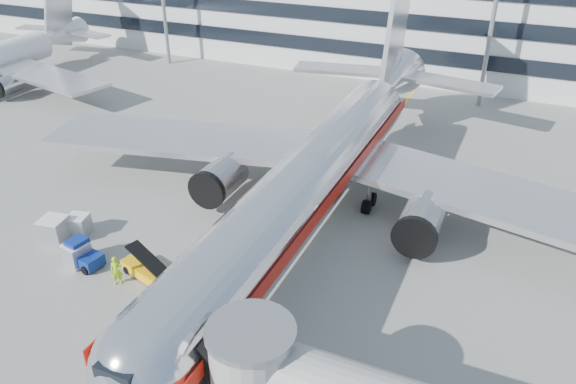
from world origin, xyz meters
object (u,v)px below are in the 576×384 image
at_px(belt_loader, 149,270).
at_px(baggage_tug, 83,254).
at_px(main_jet, 322,166).
at_px(ramp_worker, 116,271).
at_px(cargo_container_right, 77,254).
at_px(cargo_container_front, 54,230).
at_px(cargo_container_left, 79,225).

distance_m(belt_loader, baggage_tug, 4.99).
relative_size(main_jet, ramp_worker, 24.98).
height_order(cargo_container_right, cargo_container_front, cargo_container_front).
xyz_separation_m(main_jet, baggage_tug, (-12.38, -12.75, -3.42)).
bearing_deg(ramp_worker, cargo_container_right, 133.05).
bearing_deg(cargo_container_right, baggage_tug, 10.48).
xyz_separation_m(belt_loader, cargo_container_left, (-7.85, 2.24, 0.18)).
height_order(belt_loader, baggage_tug, belt_loader).
distance_m(cargo_container_left, cargo_container_front, 1.70).
distance_m(main_jet, cargo_container_right, 18.45).
height_order(cargo_container_left, cargo_container_right, cargo_container_right).
xyz_separation_m(baggage_tug, cargo_container_left, (-2.91, 2.83, -0.04)).
xyz_separation_m(cargo_container_right, cargo_container_front, (-3.41, 1.49, 0.14)).
bearing_deg(main_jet, baggage_tug, -134.15).
height_order(cargo_container_right, ramp_worker, ramp_worker).
bearing_deg(belt_loader, main_jet, 58.57).
distance_m(baggage_tug, ramp_worker, 3.59).
height_order(main_jet, baggage_tug, main_jet).
bearing_deg(ramp_worker, baggage_tug, 130.68).
distance_m(belt_loader, cargo_container_front, 8.83).
relative_size(baggage_tug, cargo_container_front, 1.34).
height_order(main_jet, cargo_container_right, main_jet).
bearing_deg(cargo_container_front, cargo_container_right, -23.61).
xyz_separation_m(baggage_tug, cargo_container_right, (-0.42, -0.08, -0.02)).
height_order(baggage_tug, cargo_container_front, baggage_tug).
bearing_deg(ramp_worker, cargo_container_left, 113.57).
height_order(baggage_tug, cargo_container_right, baggage_tug).
bearing_deg(baggage_tug, ramp_worker, -12.13).
height_order(belt_loader, ramp_worker, belt_loader).
relative_size(belt_loader, ramp_worker, 2.17).
distance_m(belt_loader, cargo_container_right, 5.42).
distance_m(cargo_container_left, ramp_worker, 7.35).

